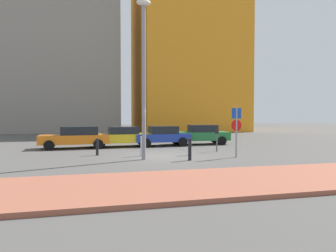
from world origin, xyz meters
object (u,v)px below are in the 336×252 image
parked_car_yellow (122,136)px  parking_meter (217,137)px  traffic_bollard_near (97,147)px  traffic_bollard_mid (142,146)px  traffic_bollard_edge (190,147)px  parked_car_green (200,134)px  parked_car_orange (76,137)px  street_lamp (144,67)px  parking_sign_post (236,126)px  parked_car_blue (162,136)px  traffic_bollard_far (190,149)px

parked_car_yellow → parking_meter: (5.27, -4.39, 0.16)m
traffic_bollard_near → traffic_bollard_mid: size_ratio=0.88×
parked_car_yellow → traffic_bollard_edge: size_ratio=5.12×
parked_car_green → traffic_bollard_near: size_ratio=4.84×
parked_car_orange → parked_car_green: 9.07m
street_lamp → traffic_bollard_mid: street_lamp is taller
parked_car_orange → street_lamp: street_lamp is taller
parking_sign_post → traffic_bollard_near: parking_sign_post is taller
parking_sign_post → traffic_bollard_near: bearing=159.8°
parking_meter → parked_car_blue: bearing=119.6°
parked_car_green → traffic_bollard_near: parked_car_green is taller
parked_car_green → traffic_bollard_near: bearing=-148.6°
parked_car_blue → parked_car_green: bearing=7.7°
parked_car_yellow → traffic_bollard_far: 7.89m
parking_sign_post → street_lamp: bearing=175.5°
parked_car_blue → parking_sign_post: parking_sign_post is taller
parked_car_yellow → street_lamp: street_lamp is taller
traffic_bollard_far → parked_car_yellow: bearing=108.7°
parked_car_yellow → traffic_bollard_mid: size_ratio=4.37×
parked_car_orange → street_lamp: (3.54, -6.29, 3.80)m
parked_car_blue → street_lamp: 7.93m
parking_meter → traffic_bollard_edge: parking_meter is taller
parked_car_blue → parked_car_green: parked_car_green is taller
parked_car_yellow → street_lamp: (0.41, -6.63, 3.84)m
parked_car_orange → traffic_bollard_near: parked_car_orange is taller
street_lamp → traffic_bollard_mid: (0.09, 1.31, -4.04)m
street_lamp → traffic_bollard_mid: 4.25m
parked_car_yellow → traffic_bollard_mid: parked_car_yellow is taller
traffic_bollard_near → traffic_bollard_edge: 5.12m
street_lamp → parking_sign_post: bearing=-4.5°
parked_car_blue → street_lamp: street_lamp is taller
parking_sign_post → parking_meter: parking_sign_post is taller
traffic_bollard_far → traffic_bollard_edge: size_ratio=1.19×
traffic_bollard_mid → parked_car_yellow: bearing=95.5°
parked_car_orange → traffic_bollard_far: 9.11m
parked_car_green → parking_sign_post: size_ratio=1.73×
parked_car_yellow → street_lamp: bearing=-86.4°
parked_car_green → traffic_bollard_mid: parked_car_green is taller
street_lamp → parking_meter: bearing=24.8°
parked_car_yellow → traffic_bollard_near: (-1.81, -4.41, -0.27)m
parking_meter → street_lamp: bearing=-155.2°
parked_car_blue → parking_meter: parked_car_blue is taller
parked_car_blue → traffic_bollard_far: parked_car_blue is taller
street_lamp → parked_car_green: bearing=51.5°
parked_car_orange → traffic_bollard_mid: parked_car_orange is taller
parking_sign_post → traffic_bollard_edge: parking_sign_post is taller
traffic_bollard_near → parking_meter: bearing=0.2°
parked_car_blue → traffic_bollard_far: bearing=-92.4°
parked_car_orange → traffic_bollard_far: size_ratio=4.18×
street_lamp → parked_car_yellow: bearing=93.6°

